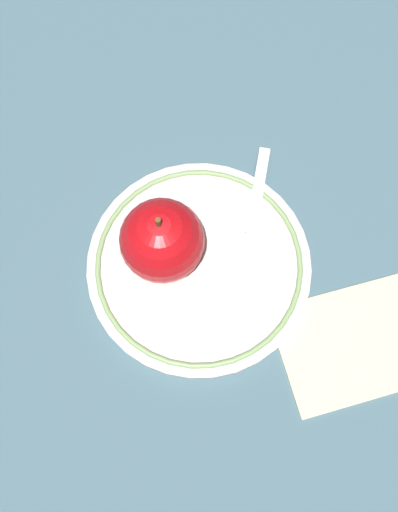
# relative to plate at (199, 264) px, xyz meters

# --- Properties ---
(ground_plane) EXTENTS (2.00, 2.00, 0.00)m
(ground_plane) POSITION_rel_plate_xyz_m (-0.01, -0.02, -0.01)
(ground_plane) COLOR #405C67
(plate) EXTENTS (0.23, 0.23, 0.02)m
(plate) POSITION_rel_plate_xyz_m (0.00, 0.00, 0.00)
(plate) COLOR beige
(plate) RESTS_ON ground_plane
(apple_red_whole) EXTENTS (0.08, 0.08, 0.09)m
(apple_red_whole) POSITION_rel_plate_xyz_m (0.03, -0.02, 0.05)
(apple_red_whole) COLOR #B90D12
(apple_red_whole) RESTS_ON plate
(fork) EXTENTS (0.11, 0.17, 0.00)m
(fork) POSITION_rel_plate_xyz_m (-0.07, -0.03, 0.01)
(fork) COLOR silver
(fork) RESTS_ON plate
(napkin_folded) EXTENTS (0.15, 0.12, 0.01)m
(napkin_folded) POSITION_rel_plate_xyz_m (-0.12, 0.13, -0.01)
(napkin_folded) COLOR beige
(napkin_folded) RESTS_ON ground_plane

